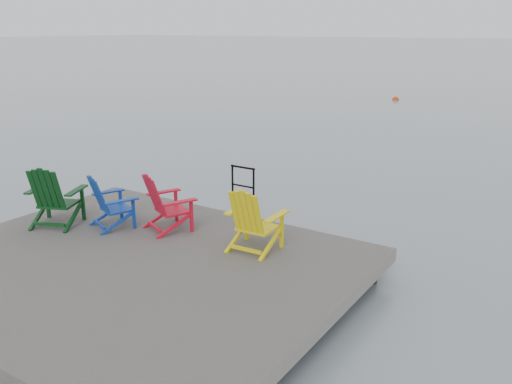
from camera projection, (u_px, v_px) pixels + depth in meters
The scene contains 8 objects.
ground at pixel (133, 293), 7.80m from camera, with size 400.00×400.00×0.00m, color gray.
dock at pixel (132, 271), 7.70m from camera, with size 6.00×5.00×1.40m.
handrail at pixel (243, 186), 9.33m from camera, with size 0.48×0.04×0.90m.
chair_green at pixel (54, 196), 8.89m from camera, with size 1.01×0.97×1.03m.
chair_blue at pixel (109, 201), 8.85m from camera, with size 0.86×0.83×0.89m.
chair_red at pixel (165, 202), 8.71m from camera, with size 0.93×0.89×0.95m.
chair_yellow at pixel (253, 219), 7.89m from camera, with size 0.80×0.75×0.98m.
buoy_b at pixel (396, 100), 28.47m from camera, with size 0.36×0.36×0.36m, color #B92E0A.
Camera 1 is at (5.31, -4.94, 3.67)m, focal length 38.00 mm.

